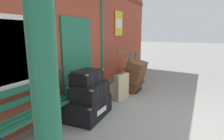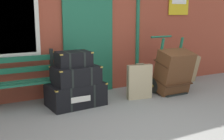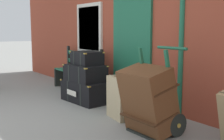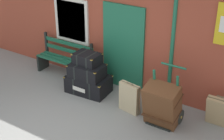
# 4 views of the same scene
# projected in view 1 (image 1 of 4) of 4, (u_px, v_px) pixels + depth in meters

# --- Properties ---
(ground_plane) EXTENTS (60.00, 60.00, 0.00)m
(ground_plane) POSITION_uv_depth(u_px,v_px,m) (179.00, 125.00, 3.51)
(ground_plane) COLOR gray
(brick_facade) EXTENTS (10.40, 0.35, 3.20)m
(brick_facade) POSITION_uv_depth(u_px,v_px,m) (68.00, 39.00, 4.31)
(brick_facade) COLOR #9E422D
(brick_facade) RESTS_ON ground
(platform_bench) EXTENTS (1.60, 0.43, 1.01)m
(platform_bench) POSITION_uv_depth(u_px,v_px,m) (34.00, 112.00, 3.06)
(platform_bench) COLOR #1E6647
(platform_bench) RESTS_ON ground
(steamer_trunk_base) EXTENTS (1.05, 0.72, 0.43)m
(steamer_trunk_base) POSITION_uv_depth(u_px,v_px,m) (89.00, 107.00, 3.84)
(steamer_trunk_base) COLOR black
(steamer_trunk_base) RESTS_ON ground
(steamer_trunk_middle) EXTENTS (0.84, 0.60, 0.33)m
(steamer_trunk_middle) POSITION_uv_depth(u_px,v_px,m) (90.00, 91.00, 3.74)
(steamer_trunk_middle) COLOR black
(steamer_trunk_middle) RESTS_ON steamer_trunk_base
(steamer_trunk_top) EXTENTS (0.62, 0.46, 0.27)m
(steamer_trunk_top) POSITION_uv_depth(u_px,v_px,m) (87.00, 77.00, 3.69)
(steamer_trunk_top) COLOR black
(steamer_trunk_top) RESTS_ON steamer_trunk_middle
(porters_trolley) EXTENTS (0.71, 0.62, 1.19)m
(porters_trolley) POSITION_uv_depth(u_px,v_px,m) (129.00, 82.00, 5.59)
(porters_trolley) COLOR black
(porters_trolley) RESTS_ON ground
(large_brown_trunk) EXTENTS (0.70, 0.63, 0.96)m
(large_brown_trunk) POSITION_uv_depth(u_px,v_px,m) (135.00, 76.00, 5.47)
(large_brown_trunk) COLOR brown
(large_brown_trunk) RESTS_ON ground
(suitcase_olive) EXTENTS (0.48, 0.31, 0.69)m
(suitcase_olive) POSITION_uv_depth(u_px,v_px,m) (128.00, 72.00, 6.61)
(suitcase_olive) COLOR tan
(suitcase_olive) RESTS_ON ground
(suitcase_caramel) EXTENTS (0.51, 0.22, 0.72)m
(suitcase_caramel) POSITION_uv_depth(u_px,v_px,m) (122.00, 87.00, 4.82)
(suitcase_caramel) COLOR tan
(suitcase_caramel) RESTS_ON ground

